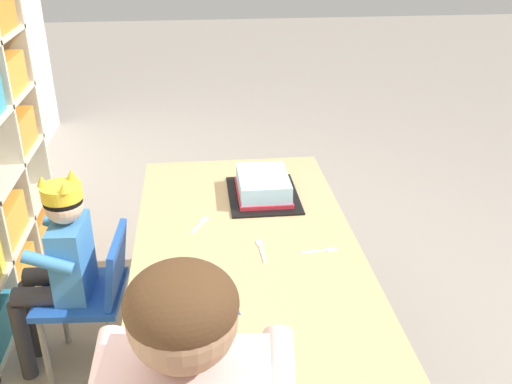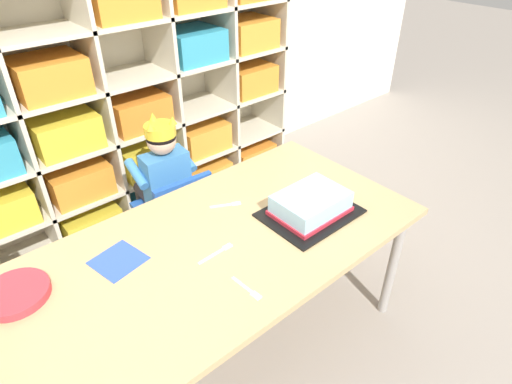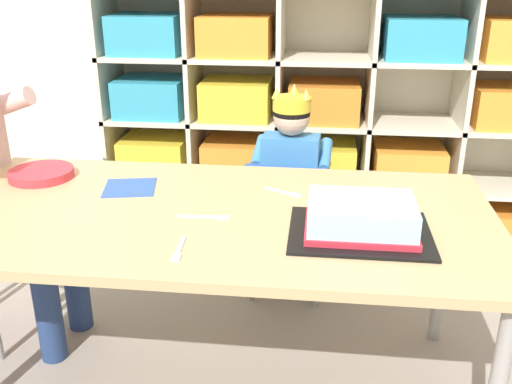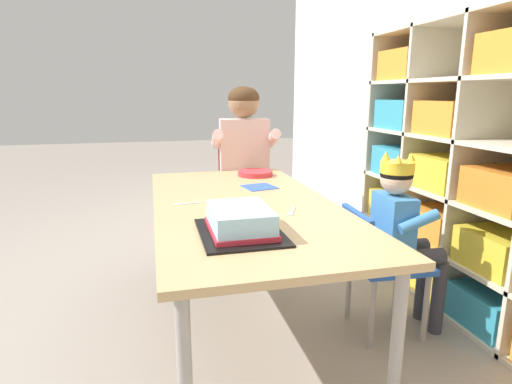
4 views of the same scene
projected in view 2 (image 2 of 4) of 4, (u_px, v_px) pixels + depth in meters
The scene contains 11 objects.
ground at pixel (219, 351), 1.83m from camera, with size 16.00×16.00×0.00m, color gray.
storage_cubby_shelf at pixel (134, 106), 2.31m from camera, with size 1.96×0.34×1.40m.
activity_table at pixel (211, 255), 1.52m from camera, with size 1.55×0.76×0.59m.
classroom_chair_blue at pixel (176, 210), 2.08m from camera, with size 0.33×0.34×0.57m.
child_with_crown at pixel (162, 174), 2.06m from camera, with size 0.31×0.31×0.81m.
birthday_cake_on_tray at pixel (311, 206), 1.63m from camera, with size 0.35×0.27×0.09m.
paper_plate_stack at pixel (15, 294), 1.30m from camera, with size 0.20×0.20×0.03m, color #DB333D.
paper_napkin_square at pixel (118, 260), 1.43m from camera, with size 0.15×0.15×0.00m, color #3356B7.
fork_near_child_seat at pixel (218, 252), 1.47m from camera, with size 0.14×0.02×0.00m.
fork_scattered_mid_table at pixel (228, 205), 1.70m from camera, with size 0.12×0.07×0.00m.
fork_near_cake_tray at pixel (248, 289), 1.33m from camera, with size 0.02×0.12×0.00m.
Camera 2 is at (-0.62, -0.96, 1.59)m, focal length 30.18 mm.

